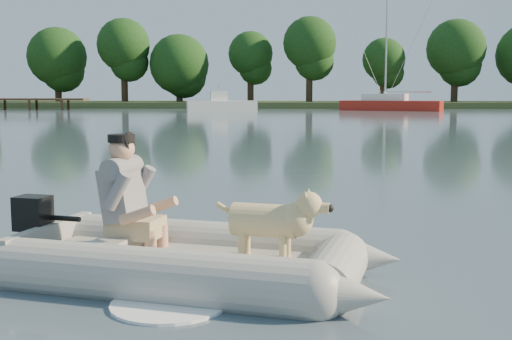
{
  "coord_description": "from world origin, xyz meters",
  "views": [
    {
      "loc": [
        0.65,
        -6.34,
        1.73
      ],
      "look_at": [
        0.36,
        1.55,
        0.75
      ],
      "focal_mm": 45.0,
      "sensor_mm": 36.0,
      "label": 1
    }
  ],
  "objects_px": {
    "dog": "(265,226)",
    "sailboat": "(390,104)",
    "motorboat": "(222,98)",
    "dinghy": "(193,215)",
    "man": "(125,190)"
  },
  "relations": [
    {
      "from": "dog",
      "to": "sailboat",
      "type": "relative_size",
      "value": 0.08
    },
    {
      "from": "dog",
      "to": "motorboat",
      "type": "relative_size",
      "value": 0.16
    },
    {
      "from": "dinghy",
      "to": "motorboat",
      "type": "height_order",
      "value": "motorboat"
    },
    {
      "from": "man",
      "to": "motorboat",
      "type": "height_order",
      "value": "motorboat"
    },
    {
      "from": "man",
      "to": "motorboat",
      "type": "bearing_deg",
      "value": 108.25
    },
    {
      "from": "dog",
      "to": "sailboat",
      "type": "height_order",
      "value": "sailboat"
    },
    {
      "from": "dinghy",
      "to": "sailboat",
      "type": "xyz_separation_m",
      "value": [
        10.53,
        51.47,
        -0.08
      ]
    },
    {
      "from": "dinghy",
      "to": "dog",
      "type": "bearing_deg",
      "value": 4.57
    },
    {
      "from": "dog",
      "to": "sailboat",
      "type": "bearing_deg",
      "value": 93.38
    },
    {
      "from": "dog",
      "to": "sailboat",
      "type": "distance_m",
      "value": 52.51
    },
    {
      "from": "dinghy",
      "to": "dog",
      "type": "relative_size",
      "value": 5.1
    },
    {
      "from": "sailboat",
      "to": "dinghy",
      "type": "bearing_deg",
      "value": -79.91
    },
    {
      "from": "dinghy",
      "to": "man",
      "type": "bearing_deg",
      "value": 175.76
    },
    {
      "from": "motorboat",
      "to": "sailboat",
      "type": "distance_m",
      "value": 15.18
    },
    {
      "from": "motorboat",
      "to": "sailboat",
      "type": "height_order",
      "value": "sailboat"
    }
  ]
}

